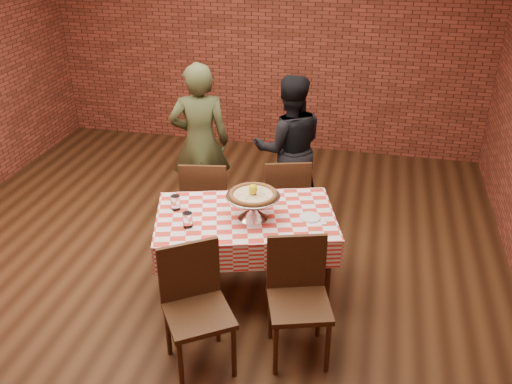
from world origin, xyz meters
TOP-DOWN VIEW (x-y plane):
  - ground at (0.00, 0.00)m, footprint 6.00×6.00m
  - back_wall at (0.00, 3.00)m, footprint 5.50×0.00m
  - table at (0.52, -0.17)m, footprint 1.54×1.17m
  - tablecloth at (0.52, -0.17)m, footprint 1.59×1.22m
  - pizza_stand at (0.58, -0.18)m, footprint 0.51×0.51m
  - pizza at (0.58, -0.18)m, footprint 0.45×0.45m
  - lemon at (0.58, -0.18)m, footprint 0.08×0.08m
  - water_glass_left at (0.14, -0.43)m, footprint 0.09×0.09m
  - water_glass_right at (-0.04, -0.20)m, footprint 0.09×0.09m
  - side_plate at (1.01, -0.10)m, footprint 0.20×0.20m
  - sweetener_packet_a at (1.12, -0.16)m, footprint 0.06×0.05m
  - sweetener_packet_b at (1.14, -0.09)m, footprint 0.06×0.05m
  - condiment_caddy at (0.50, 0.13)m, footprint 0.10×0.09m
  - chair_near_left at (0.40, -1.03)m, footprint 0.60×0.60m
  - chair_near_right at (1.04, -0.77)m, footprint 0.52×0.52m
  - chair_far_left at (-0.03, 0.52)m, footprint 0.48×0.48m
  - chair_far_right at (0.67, 0.74)m, footprint 0.52×0.52m
  - diner_olive at (-0.24, 1.03)m, footprint 0.68×0.54m
  - diner_black at (0.62, 1.23)m, footprint 0.86×0.75m

SIDE VIEW (x-z plane):
  - ground at x=0.00m, z-range 0.00..0.00m
  - table at x=0.52m, z-range 0.00..0.75m
  - chair_far_right at x=0.67m, z-range 0.00..0.89m
  - chair_far_left at x=-0.03m, z-range 0.00..0.90m
  - chair_near_right at x=1.04m, z-range 0.00..0.90m
  - chair_near_left at x=0.40m, z-range 0.00..0.91m
  - tablecloth at x=0.52m, z-range 0.52..0.76m
  - diner_black at x=0.62m, z-range 0.00..1.49m
  - sweetener_packet_a at x=1.12m, z-range 0.76..0.76m
  - sweetener_packet_b at x=1.14m, z-range 0.76..0.76m
  - side_plate at x=1.01m, z-range 0.76..0.77m
  - diner_olive at x=-0.24m, z-range 0.00..1.61m
  - water_glass_left at x=0.14m, z-range 0.76..0.88m
  - water_glass_right at x=-0.04m, z-range 0.76..0.88m
  - condiment_caddy at x=0.50m, z-range 0.76..0.89m
  - pizza_stand at x=0.58m, z-range 0.76..0.95m
  - pizza at x=0.58m, z-range 0.94..0.97m
  - lemon at x=0.58m, z-range 0.96..1.04m
  - back_wall at x=0.00m, z-range -1.30..4.20m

